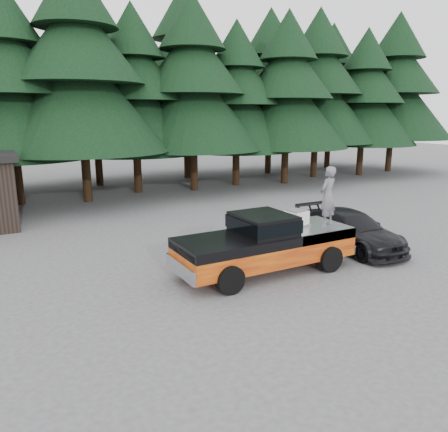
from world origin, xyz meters
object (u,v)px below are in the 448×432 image
pickup_truck (265,252)px  man_on_bed (328,196)px  air_compressor (296,219)px  parked_car (350,230)px

pickup_truck → man_on_bed: size_ratio=3.03×
pickup_truck → man_on_bed: 2.80m
pickup_truck → air_compressor: 1.59m
air_compressor → pickup_truck: bearing=170.9°
pickup_truck → parked_car: parked_car is taller
parked_car → man_on_bed: bearing=-154.5°
man_on_bed → parked_car: 2.76m
man_on_bed → parked_car: (2.04, 0.90, -1.62)m
air_compressor → parked_car: air_compressor is taller
pickup_truck → man_on_bed: (2.23, -0.30, 1.65)m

